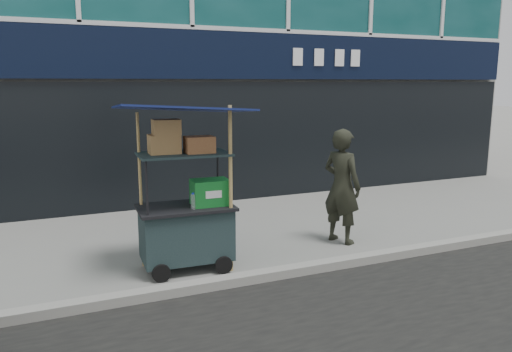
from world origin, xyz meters
name	(u,v)px	position (x,y,z in m)	size (l,w,h in m)	color
ground	(282,270)	(0.00, 0.00, 0.00)	(80.00, 80.00, 0.00)	slate
curb	(289,271)	(0.00, -0.20, 0.06)	(80.00, 0.18, 0.12)	gray
vendor_cart	(187,212)	(-1.09, 0.56, 0.76)	(1.64, 1.20, 2.16)	black
vendor_man	(342,186)	(1.34, 0.72, 0.86)	(0.63, 0.41, 1.73)	black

